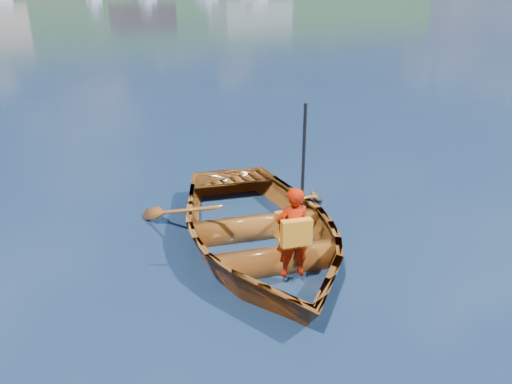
{
  "coord_description": "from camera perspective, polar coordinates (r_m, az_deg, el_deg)",
  "views": [
    {
      "loc": [
        -2.58,
        -5.63,
        3.17
      ],
      "look_at": [
        0.1,
        -0.55,
        0.79
      ],
      "focal_mm": 35.0,
      "sensor_mm": 36.0,
      "label": 1
    }
  ],
  "objects": [
    {
      "name": "rowboat",
      "position": [
        6.45,
        0.27,
        -4.22
      ],
      "size": [
        3.73,
        4.6,
        0.84
      ],
      "color": "brown",
      "rests_on": "ground"
    },
    {
      "name": "ground",
      "position": [
        6.96,
        -2.82,
        -4.65
      ],
      "size": [
        600.0,
        600.0,
        0.0
      ],
      "color": "#0E2247",
      "rests_on": "ground"
    },
    {
      "name": "child_paddler",
      "position": [
        5.55,
        4.26,
        -4.54
      ],
      "size": [
        0.44,
        0.4,
        1.95
      ],
      "color": "#AE1803",
      "rests_on": "ground"
    }
  ]
}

